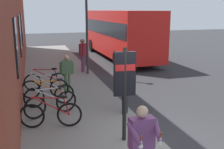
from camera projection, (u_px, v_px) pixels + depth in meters
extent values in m
plane|color=#2D2D30|center=(122.00, 83.00, 12.96)|extent=(60.00, 60.00, 0.00)
cube|color=gray|center=(60.00, 76.00, 14.03)|extent=(24.00, 3.50, 0.12)
cube|color=black|center=(16.00, 47.00, 7.42)|extent=(0.90, 0.06, 1.60)
cube|color=black|center=(20.00, 36.00, 10.68)|extent=(0.90, 0.06, 1.60)
cube|color=black|center=(22.00, 30.00, 13.94)|extent=(0.90, 0.06, 1.60)
torus|color=black|center=(32.00, 116.00, 7.62)|extent=(0.19, 0.72, 0.72)
torus|color=black|center=(69.00, 115.00, 7.72)|extent=(0.19, 0.72, 0.72)
cylinder|color=#B21E1E|center=(51.00, 106.00, 7.61)|extent=(0.23, 1.01, 0.58)
cylinder|color=#B21E1E|center=(48.00, 98.00, 7.54)|extent=(0.20, 0.84, 0.09)
cylinder|color=#B21E1E|center=(66.00, 106.00, 7.65)|extent=(0.07, 0.19, 0.51)
cube|color=black|center=(63.00, 97.00, 7.58)|extent=(0.14, 0.22, 0.06)
cylinder|color=#B21E1E|center=(32.00, 96.00, 7.48)|extent=(0.48, 0.11, 0.02)
torus|color=black|center=(35.00, 108.00, 8.25)|extent=(0.29, 0.70, 0.72)
torus|color=black|center=(66.00, 101.00, 8.84)|extent=(0.29, 0.70, 0.72)
cylinder|color=silver|center=(51.00, 96.00, 8.50)|extent=(0.36, 0.98, 0.58)
cylinder|color=silver|center=(49.00, 89.00, 8.40)|extent=(0.30, 0.82, 0.09)
cylinder|color=silver|center=(64.00, 94.00, 8.74)|extent=(0.09, 0.19, 0.51)
cube|color=black|center=(61.00, 86.00, 8.63)|extent=(0.16, 0.22, 0.06)
cylinder|color=silver|center=(35.00, 89.00, 8.14)|extent=(0.46, 0.18, 0.02)
torus|color=black|center=(34.00, 98.00, 9.21)|extent=(0.16, 0.72, 0.72)
torus|color=black|center=(64.00, 94.00, 9.64)|extent=(0.16, 0.72, 0.72)
cylinder|color=orange|center=(50.00, 88.00, 9.37)|extent=(0.18, 1.01, 0.58)
cylinder|color=orange|center=(47.00, 81.00, 9.28)|extent=(0.16, 0.85, 0.09)
cylinder|color=orange|center=(62.00, 87.00, 9.55)|extent=(0.06, 0.19, 0.51)
cube|color=black|center=(59.00, 80.00, 9.45)|extent=(0.13, 0.21, 0.06)
cylinder|color=orange|center=(34.00, 81.00, 9.09)|extent=(0.48, 0.09, 0.02)
torus|color=black|center=(31.00, 90.00, 10.15)|extent=(0.15, 0.72, 0.72)
torus|color=black|center=(59.00, 88.00, 10.33)|extent=(0.15, 0.72, 0.72)
cylinder|color=silver|center=(45.00, 82.00, 10.18)|extent=(0.16, 1.01, 0.58)
cylinder|color=silver|center=(43.00, 75.00, 10.11)|extent=(0.14, 0.85, 0.09)
cylinder|color=silver|center=(57.00, 82.00, 10.26)|extent=(0.06, 0.19, 0.51)
cube|color=black|center=(54.00, 75.00, 10.18)|extent=(0.12, 0.21, 0.06)
cylinder|color=silver|center=(31.00, 74.00, 10.02)|extent=(0.48, 0.08, 0.02)
torus|color=black|center=(33.00, 82.00, 11.15)|extent=(0.11, 0.72, 0.72)
torus|color=black|center=(58.00, 81.00, 11.38)|extent=(0.11, 0.72, 0.72)
cylinder|color=#B21E1E|center=(46.00, 75.00, 11.21)|extent=(0.11, 1.02, 0.58)
cylinder|color=#B21E1E|center=(44.00, 69.00, 11.13)|extent=(0.10, 0.85, 0.09)
cylinder|color=#B21E1E|center=(56.00, 75.00, 11.30)|extent=(0.05, 0.19, 0.51)
cube|color=black|center=(54.00, 69.00, 11.22)|extent=(0.11, 0.21, 0.06)
cylinder|color=#B21E1E|center=(33.00, 68.00, 11.02)|extent=(0.48, 0.06, 0.02)
cylinder|color=black|center=(125.00, 95.00, 6.72)|extent=(0.10, 0.10, 2.40)
cube|color=black|center=(125.00, 74.00, 6.59)|extent=(0.12, 0.55, 1.10)
cube|color=red|center=(125.00, 67.00, 6.55)|extent=(0.12, 0.50, 0.16)
cube|color=red|center=(118.00, 32.00, 19.50)|extent=(10.53, 2.63, 3.00)
cube|color=black|center=(118.00, 27.00, 19.42)|extent=(10.32, 2.67, 0.90)
cylinder|color=black|center=(153.00, 57.00, 17.05)|extent=(1.00, 0.26, 1.00)
cylinder|color=black|center=(117.00, 59.00, 16.35)|extent=(1.00, 0.26, 1.00)
cylinder|color=black|center=(119.00, 44.00, 23.29)|extent=(1.00, 0.26, 1.00)
cylinder|color=black|center=(91.00, 45.00, 22.59)|extent=(1.00, 0.26, 1.00)
cylinder|color=#4C724C|center=(69.00, 82.00, 11.09)|extent=(0.11, 0.11, 0.75)
cylinder|color=#4C724C|center=(66.00, 83.00, 11.06)|extent=(0.11, 0.11, 0.75)
cube|color=#4C724C|center=(67.00, 67.00, 10.93)|extent=(0.26, 0.45, 0.56)
sphere|color=#D8AD8C|center=(66.00, 57.00, 10.83)|extent=(0.20, 0.20, 0.20)
cylinder|color=#4C724C|center=(73.00, 68.00, 10.98)|extent=(0.09, 0.09, 0.50)
cylinder|color=#4C724C|center=(61.00, 68.00, 10.89)|extent=(0.09, 0.09, 0.50)
cylinder|color=#26262D|center=(126.00, 101.00, 8.77)|extent=(0.12, 0.12, 0.82)
cylinder|color=#26262D|center=(124.00, 102.00, 8.62)|extent=(0.12, 0.12, 0.82)
cube|color=#723F72|center=(125.00, 80.00, 8.53)|extent=(0.50, 0.51, 0.61)
sphere|color=#8C664C|center=(125.00, 66.00, 8.43)|extent=(0.22, 0.22, 0.22)
cylinder|color=#723F72|center=(129.00, 79.00, 8.76)|extent=(0.10, 0.10, 0.55)
cylinder|color=#723F72|center=(121.00, 83.00, 8.31)|extent=(0.10, 0.10, 0.55)
cylinder|color=#723F72|center=(82.00, 64.00, 14.57)|extent=(0.13, 0.13, 0.88)
cylinder|color=#723F72|center=(84.00, 63.00, 14.74)|extent=(0.13, 0.13, 0.88)
cube|color=maroon|center=(83.00, 50.00, 14.48)|extent=(0.57, 0.47, 0.66)
sphere|color=#8C664C|center=(82.00, 41.00, 14.37)|extent=(0.24, 0.24, 0.24)
cylinder|color=maroon|center=(81.00, 51.00, 14.22)|extent=(0.10, 0.10, 0.58)
cylinder|color=maroon|center=(84.00, 50.00, 14.76)|extent=(0.10, 0.10, 0.58)
cube|color=#723F72|center=(142.00, 133.00, 4.93)|extent=(0.25, 0.47, 0.59)
sphere|color=#D8AD8C|center=(142.00, 112.00, 4.83)|extent=(0.21, 0.21, 0.21)
cylinder|color=#723F72|center=(158.00, 130.00, 4.81)|extent=(0.43, 0.16, 0.33)
cone|color=white|center=(160.00, 140.00, 4.65)|extent=(0.13, 0.10, 0.16)
cylinder|color=brown|center=(161.00, 135.00, 4.63)|extent=(0.06, 0.04, 0.11)
cylinder|color=#723F72|center=(135.00, 134.00, 4.67)|extent=(0.43, 0.20, 0.33)
cone|color=white|center=(141.00, 144.00, 4.54)|extent=(0.13, 0.10, 0.16)
cylinder|color=brown|center=(141.00, 138.00, 4.51)|extent=(0.06, 0.04, 0.11)
cylinder|color=#333338|center=(87.00, 28.00, 13.75)|extent=(0.12, 0.12, 4.75)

